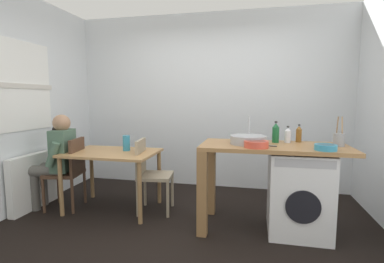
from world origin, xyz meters
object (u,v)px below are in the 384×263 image
bottle_clear_small (299,134)px  dining_table (112,159)px  washing_machine (299,192)px  vase (126,143)px  bottle_tall_green (276,133)px  mixing_bowl (256,144)px  chair_person_seat (70,169)px  bottle_squat_brown (288,135)px  utensil_crock (339,139)px  seated_person (57,156)px  chair_opposite (149,171)px  colander (326,147)px

bottle_clear_small → dining_table: bearing=-177.6°
washing_machine → bottle_clear_small: (0.01, 0.26, 0.58)m
washing_machine → vase: 2.10m
bottle_clear_small → bottle_tall_green: bearing=-159.9°
bottle_tall_green → bottle_clear_small: bearing=20.1°
bottle_clear_small → mixing_bowl: size_ratio=0.83×
bottle_tall_green → chair_person_seat: bearing=-178.0°
bottle_squat_brown → dining_table: bearing=-179.3°
dining_table → utensil_crock: bearing=-2.5°
seated_person → bottle_squat_brown: size_ratio=6.61×
chair_opposite → chair_person_seat: bearing=-90.9°
chair_person_seat → bottle_squat_brown: 2.68m
bottle_squat_brown → bottle_tall_green: bearing=-170.2°
utensil_crock → colander: (-0.18, -0.27, -0.04)m
seated_person → bottle_clear_small: (2.91, 0.21, 0.34)m
chair_person_seat → seated_person: 0.23m
chair_person_seat → bottle_squat_brown: (2.63, 0.11, 0.49)m
bottle_clear_small → utensil_crock: 0.41m
seated_person → vase: seated_person is taller
mixing_bowl → utensil_crock: utensil_crock is taller
seated_person → colander: (3.08, -0.26, 0.28)m
bottle_clear_small → utensil_crock: size_ratio=0.66×
seated_person → bottle_tall_green: 2.69m
chair_opposite → bottle_clear_small: size_ratio=4.57×
dining_table → chair_person_seat: (-0.55, -0.09, -0.14)m
utensil_crock → bottle_squat_brown: bearing=164.3°
chair_opposite → bottle_squat_brown: size_ratio=4.96×
washing_machine → colander: bearing=-49.3°
bottle_clear_small → mixing_bowl: bottle_clear_small is taller
dining_table → mixing_bowl: mixing_bowl is taller
seated_person → bottle_tall_green: (2.66, 0.12, 0.35)m
washing_machine → bottle_clear_small: 0.63m
seated_person → colander: bearing=-104.9°
bottle_tall_green → dining_table: bearing=-179.9°
utensil_crock → vase: bearing=175.0°
dining_table → chair_opposite: (0.48, 0.04, -0.14)m
bottle_squat_brown → utensil_crock: (0.48, -0.13, -0.01)m
bottle_tall_green → colander: bottle_tall_green is taller
seated_person → bottle_clear_small: seated_person is taller
bottle_tall_green → bottle_squat_brown: size_ratio=1.29×
bottle_clear_small → vase: (-2.06, 0.01, -0.17)m
bottle_tall_green → bottle_clear_small: bottle_tall_green is taller
mixing_bowl → bottle_tall_green: bearing=60.5°
bottle_squat_brown → utensil_crock: bearing=-15.7°
mixing_bowl → utensil_crock: (0.81, 0.25, 0.03)m
seated_person → utensil_crock: bearing=-99.9°
seated_person → mixing_bowl: 2.48m
washing_machine → dining_table: bearing=175.8°
colander → mixing_bowl: bearing=178.2°
chair_person_seat → bottle_tall_green: size_ratio=3.86×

